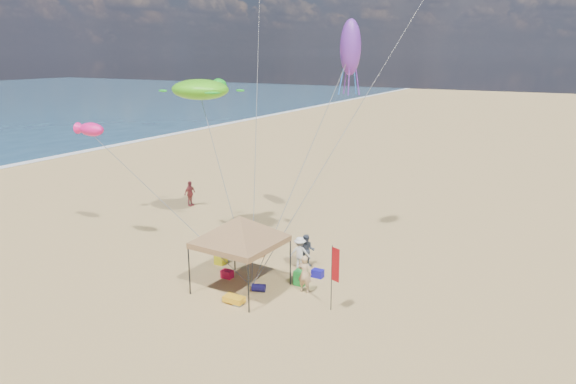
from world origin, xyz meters
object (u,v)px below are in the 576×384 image
(chair_yellow, at_px, (221,257))
(cooler_blue, at_px, (318,273))
(canopy_tent, at_px, (240,219))
(person_near_c, at_px, (300,253))
(feather_flag, at_px, (334,268))
(person_near_b, at_px, (307,250))
(beach_cart, at_px, (234,299))
(cooler_red, at_px, (227,274))
(chair_green, at_px, (300,277))
(person_far_a, at_px, (190,193))
(person_near_a, at_px, (305,274))

(chair_yellow, bearing_deg, cooler_blue, 10.41)
(canopy_tent, xyz_separation_m, person_near_c, (1.19, 3.41, -2.53))
(feather_flag, bearing_deg, person_near_c, 135.14)
(canopy_tent, relative_size, person_near_b, 3.96)
(canopy_tent, bearing_deg, beach_cart, -68.43)
(cooler_red, distance_m, person_near_b, 4.15)
(cooler_blue, height_order, person_near_c, person_near_c)
(cooler_red, height_order, chair_yellow, chair_yellow)
(chair_green, relative_size, person_near_c, 0.43)
(feather_flag, height_order, person_near_c, feather_flag)
(feather_flag, height_order, person_far_a, feather_flag)
(person_near_b, bearing_deg, person_near_c, -132.42)
(beach_cart, bearing_deg, person_near_c, 82.00)
(canopy_tent, bearing_deg, person_near_b, 70.50)
(cooler_blue, xyz_separation_m, beach_cart, (-1.91, -4.20, 0.01))
(chair_green, bearing_deg, beach_cart, -117.20)
(person_far_a, bearing_deg, canopy_tent, -129.50)
(person_near_a, bearing_deg, chair_yellow, -10.52)
(cooler_blue, bearing_deg, person_near_c, 156.75)
(person_near_a, bearing_deg, person_far_a, -33.70)
(person_near_b, bearing_deg, cooler_red, -151.60)
(cooler_red, xyz_separation_m, person_near_a, (3.93, 0.42, 0.68))
(person_near_b, distance_m, person_near_c, 0.46)
(person_near_b, bearing_deg, feather_flag, -71.03)
(cooler_blue, xyz_separation_m, person_near_c, (-1.25, 0.54, 0.63))
(cooler_blue, distance_m, chair_green, 1.19)
(canopy_tent, distance_m, person_far_a, 14.50)
(person_far_a, bearing_deg, cooler_red, -130.96)
(person_near_c, bearing_deg, person_near_b, -131.17)
(beach_cart, bearing_deg, cooler_red, 131.72)
(chair_yellow, xyz_separation_m, person_near_c, (3.76, 1.46, 0.47))
(beach_cart, distance_m, person_near_b, 5.27)
(canopy_tent, relative_size, chair_green, 9.30)
(person_near_a, bearing_deg, person_near_b, -66.33)
(canopy_tent, distance_m, chair_green, 4.06)
(canopy_tent, height_order, cooler_blue, canopy_tent)
(person_near_a, height_order, person_near_b, person_near_a)
(cooler_blue, bearing_deg, person_near_b, 138.30)
(chair_green, distance_m, person_near_b, 2.27)
(cooler_red, relative_size, chair_yellow, 0.77)
(chair_green, xyz_separation_m, person_far_a, (-12.80, 7.75, 0.54))
(feather_flag, distance_m, chair_green, 3.33)
(feather_flag, xyz_separation_m, person_near_b, (-3.17, 3.75, -1.10))
(chair_green, relative_size, beach_cart, 0.78)
(feather_flag, height_order, cooler_blue, feather_flag)
(cooler_blue, distance_m, person_near_b, 1.58)
(cooler_blue, relative_size, person_far_a, 0.30)
(cooler_red, distance_m, chair_green, 3.56)
(beach_cart, bearing_deg, cooler_blue, 65.50)
(beach_cart, height_order, person_near_c, person_near_c)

